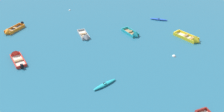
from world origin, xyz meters
The scene contains 9 objects.
rowboat_turquoise_outer_left centered at (1.94, 28.60, 0.18)m, with size 3.15×3.05×1.08m.
kayak_blue_foreground_center centered at (5.30, 34.80, 0.13)m, with size 2.92×0.64×0.28m.
rowboat_orange_midfield_right centered at (-16.42, 25.87, 0.21)m, with size 2.09×3.85×1.07m.
rowboat_grey_center centered at (-4.86, 26.38, 0.16)m, with size 2.72×3.37×1.04m.
rowboat_red_distant_center centered at (-12.09, 19.60, 0.17)m, with size 3.48×3.61×1.17m.
rowboat_yellow_near_camera centered at (10.40, 28.81, 0.20)m, with size 4.06×3.49×1.28m.
kayak_turquoise_far_right centered at (0.39, 16.43, 0.14)m, with size 2.32×2.71×0.29m.
mooring_buoy_central centered at (-10.50, 35.61, 0.00)m, with size 0.33×0.33×0.33m, color silver.
mooring_buoy_midfield centered at (7.88, 24.05, 0.00)m, with size 0.45×0.45×0.45m, color silver.
Camera 1 is at (5.81, -5.64, 18.65)m, focal length 42.08 mm.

